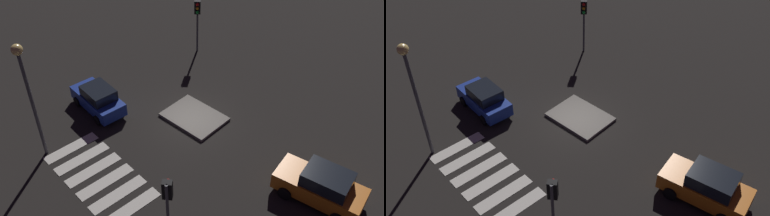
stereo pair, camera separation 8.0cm
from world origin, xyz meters
The scene contains 8 objects.
ground_plane centered at (0.00, 0.00, 0.00)m, with size 80.00×80.00×0.00m, color black.
traffic_island centered at (-0.10, 0.27, 0.09)m, with size 3.78×2.97×0.18m.
car_orange centered at (8.73, 0.58, 0.94)m, with size 4.67×2.78×1.92m.
car_blue centered at (-4.76, -3.55, 0.85)m, with size 4.01×1.95×1.73m.
traffic_light_east centered at (5.37, -6.32, 2.78)m, with size 0.54×0.53×3.66m.
traffic_light_west centered at (-5.72, 5.76, 3.14)m, with size 0.54×0.54×4.14m.
street_lamp centered at (-3.47, -7.90, 4.82)m, with size 0.56×0.56×6.98m.
crosswalk_near centered at (0.00, -6.68, 0.01)m, with size 6.45×3.20×0.02m.
Camera 2 is at (14.95, -13.59, 17.17)m, focal length 40.54 mm.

